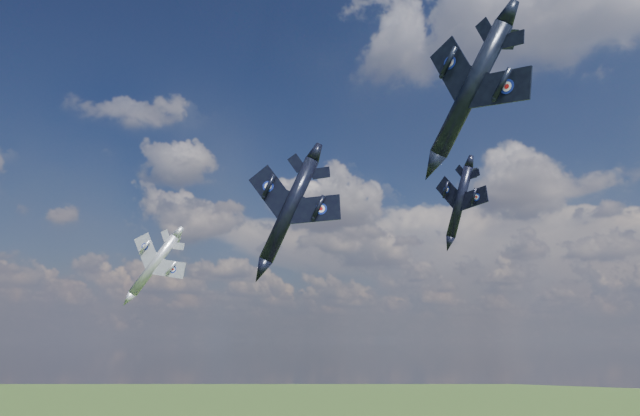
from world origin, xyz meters
The scene contains 4 objects.
jet_lead_navy centered at (3.91, 6.27, 82.14)m, with size 11.75×16.38×3.39m, color black, non-canonical shape.
jet_right_navy centered at (28.74, -9.02, 84.93)m, with size 9.42×13.13×2.72m, color black, non-canonical shape.
jet_high_navy centered at (15.20, 29.38, 86.14)m, with size 9.32×13.00×2.69m, color black, non-canonical shape.
jet_left_silver centered at (-29.43, 19.55, 79.61)m, with size 10.58×14.75×3.05m, color #9C9DA6, non-canonical shape.
Camera 1 is at (40.28, -48.08, 68.40)m, focal length 35.00 mm.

